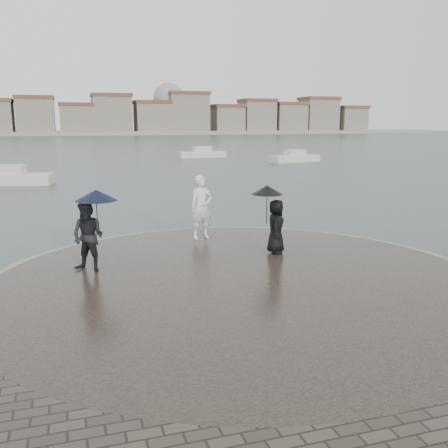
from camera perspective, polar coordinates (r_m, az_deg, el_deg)
name	(u,v)px	position (r m, az deg, el deg)	size (l,w,h in m)	color
ground	(306,357)	(9.18, 9.34, -14.75)	(400.00, 400.00, 0.00)	#2B3835
kerb_ring	(240,287)	(12.10, 1.86, -7.18)	(12.50, 12.50, 0.32)	gray
quay_tip	(240,286)	(12.10, 1.86, -7.08)	(11.90, 11.90, 0.36)	#2D261E
statue	(201,207)	(15.97, -2.61, 1.93)	(0.74, 0.49, 2.04)	silver
visitor_left	(90,227)	(12.89, -15.06, -0.30)	(1.33, 1.15, 2.04)	black
visitor_right	(274,216)	(14.22, 5.68, 0.86)	(1.09, 1.00, 1.95)	black
far_skyline	(55,117)	(168.04, -18.71, 11.50)	(260.00, 20.00, 37.00)	gray
boats	(191,161)	(47.94, -3.79, 7.14)	(31.93, 23.38, 1.50)	beige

